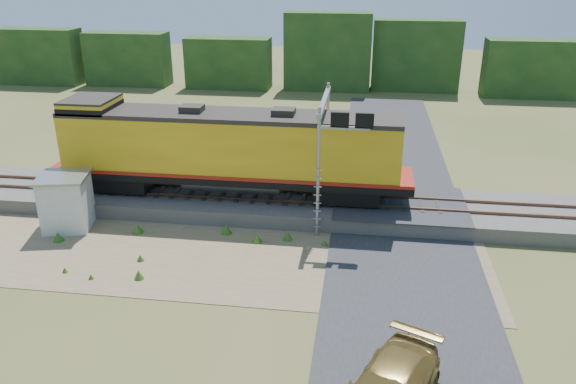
# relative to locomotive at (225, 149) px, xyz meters

# --- Properties ---
(ground) EXTENTS (140.00, 140.00, 0.00)m
(ground) POSITION_rel_locomotive_xyz_m (2.53, -6.00, -3.46)
(ground) COLOR #475123
(ground) RESTS_ON ground
(ballast) EXTENTS (70.00, 5.00, 0.80)m
(ballast) POSITION_rel_locomotive_xyz_m (2.53, -0.00, -3.06)
(ballast) COLOR slate
(ballast) RESTS_ON ground
(rails) EXTENTS (70.00, 1.54, 0.16)m
(rails) POSITION_rel_locomotive_xyz_m (2.53, -0.00, -2.58)
(rails) COLOR brown
(rails) RESTS_ON ballast
(dirt_shoulder) EXTENTS (26.00, 8.00, 0.03)m
(dirt_shoulder) POSITION_rel_locomotive_xyz_m (0.53, -5.50, -3.44)
(dirt_shoulder) COLOR #8C7754
(dirt_shoulder) RESTS_ON ground
(road) EXTENTS (7.00, 66.00, 0.86)m
(road) POSITION_rel_locomotive_xyz_m (9.53, -5.26, -3.37)
(road) COLOR #38383A
(road) RESTS_ON ground
(tree_line_north) EXTENTS (130.00, 3.00, 6.50)m
(tree_line_north) POSITION_rel_locomotive_xyz_m (2.53, 32.00, -0.39)
(tree_line_north) COLOR #173E16
(tree_line_north) RESTS_ON ground
(weed_clumps) EXTENTS (15.00, 6.20, 0.56)m
(weed_clumps) POSITION_rel_locomotive_xyz_m (-0.97, -5.90, -3.46)
(weed_clumps) COLOR #365F1B
(weed_clumps) RESTS_ON ground
(locomotive) EXTENTS (19.61, 2.99, 5.06)m
(locomotive) POSITION_rel_locomotive_xyz_m (0.00, 0.00, 0.00)
(locomotive) COLOR black
(locomotive) RESTS_ON rails
(shed) EXTENTS (2.90, 2.90, 2.88)m
(shed) POSITION_rel_locomotive_xyz_m (-7.51, -3.58, -2.00)
(shed) COLOR silver
(shed) RESTS_ON ground
(signal_gantry) EXTENTS (2.63, 6.20, 6.64)m
(signal_gantry) POSITION_rel_locomotive_xyz_m (5.66, -0.65, 1.55)
(signal_gantry) COLOR gray
(signal_gantry) RESTS_ON ground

